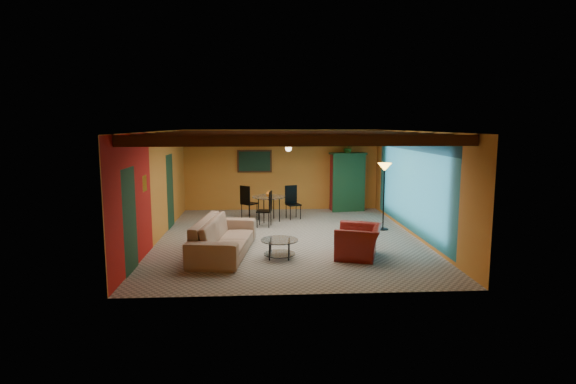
{
  "coord_description": "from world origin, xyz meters",
  "views": [
    {
      "loc": [
        -0.68,
        -11.48,
        2.86
      ],
      "look_at": [
        0.0,
        0.2,
        1.15
      ],
      "focal_mm": 28.79,
      "sensor_mm": 36.0,
      "label": 1
    }
  ],
  "objects": [
    {
      "name": "coffee_table",
      "position": [
        -0.3,
        -1.8,
        0.21
      ],
      "size": [
        0.88,
        0.88,
        0.42
      ],
      "primitive_type": null,
      "rotation": [
        0.0,
        0.0,
        -0.09
      ],
      "color": "silver",
      "rests_on": "ground"
    },
    {
      "name": "vase",
      "position": [
        -0.46,
        2.11,
        1.12
      ],
      "size": [
        0.21,
        0.21,
        0.2
      ],
      "primitive_type": "imported",
      "rotation": [
        0.0,
        0.0,
        0.11
      ],
      "color": "orange",
      "rests_on": "dining_table"
    },
    {
      "name": "dining_table",
      "position": [
        -0.46,
        2.11,
        0.51
      ],
      "size": [
        2.51,
        2.51,
        1.03
      ],
      "primitive_type": null,
      "rotation": [
        0.0,
        0.0,
        0.33
      ],
      "color": "silver",
      "rests_on": "ground"
    },
    {
      "name": "room",
      "position": [
        0.0,
        0.11,
        2.36
      ],
      "size": [
        6.52,
        8.01,
        2.71
      ],
      "color": "gray",
      "rests_on": "ground"
    },
    {
      "name": "sofa",
      "position": [
        -1.53,
        -1.4,
        0.39
      ],
      "size": [
        1.39,
        2.82,
        0.79
      ],
      "primitive_type": "imported",
      "rotation": [
        0.0,
        0.0,
        1.44
      ],
      "color": "#92745E",
      "rests_on": "ground"
    },
    {
      "name": "floor_lamp",
      "position": [
        2.65,
        0.76,
        0.92
      ],
      "size": [
        0.49,
        0.49,
        1.85
      ],
      "primitive_type": null,
      "rotation": [
        0.0,
        0.0,
        -0.42
      ],
      "color": "black",
      "rests_on": "ground"
    },
    {
      "name": "potted_plant",
      "position": [
        2.2,
        3.7,
        2.11
      ],
      "size": [
        0.51,
        0.48,
        0.47
      ],
      "primitive_type": "imported",
      "rotation": [
        0.0,
        0.0,
        0.31
      ],
      "color": "#26661E",
      "rests_on": "armoire"
    },
    {
      "name": "ceiling_fan",
      "position": [
        0.0,
        0.0,
        2.36
      ],
      "size": [
        1.5,
        1.5,
        0.44
      ],
      "primitive_type": null,
      "color": "#472614",
      "rests_on": "ceiling"
    },
    {
      "name": "armchair",
      "position": [
        1.42,
        -1.84,
        0.35
      ],
      "size": [
        1.21,
        1.3,
        0.7
      ],
      "primitive_type": "imported",
      "rotation": [
        0.0,
        0.0,
        -1.87
      ],
      "color": "maroon",
      "rests_on": "ground"
    },
    {
      "name": "armoire",
      "position": [
        2.2,
        3.7,
        0.94
      ],
      "size": [
        1.13,
        0.67,
        1.88
      ],
      "primitive_type": "cube",
      "rotation": [
        0.0,
        0.0,
        0.14
      ],
      "color": "maroon",
      "rests_on": "ground"
    },
    {
      "name": "painting",
      "position": [
        -0.9,
        3.96,
        1.65
      ],
      "size": [
        1.05,
        0.03,
        0.65
      ],
      "primitive_type": "cube",
      "color": "black",
      "rests_on": "wall_back"
    }
  ]
}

